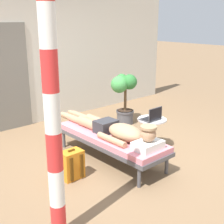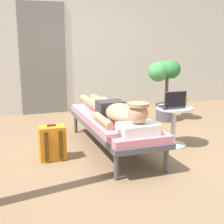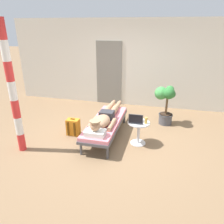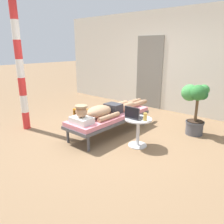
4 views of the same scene
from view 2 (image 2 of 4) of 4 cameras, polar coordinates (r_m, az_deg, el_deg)
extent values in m
plane|color=#846647|center=(4.08, 4.05, -6.81)|extent=(40.00, 40.00, 0.00)
cube|color=beige|center=(6.23, -7.65, 12.60)|extent=(7.60, 0.20, 2.70)
cube|color=slate|center=(6.04, -12.34, 9.28)|extent=(0.84, 0.03, 2.04)
cylinder|color=#4C4C51|center=(4.80, -6.55, -2.07)|extent=(0.05, 0.05, 0.28)
cylinder|color=#4C4C51|center=(4.95, -0.20, -1.52)|extent=(0.05, 0.05, 0.28)
cylinder|color=#4C4C51|center=(3.20, 0.76, -9.81)|extent=(0.05, 0.05, 0.28)
cylinder|color=#4C4C51|center=(3.42, 9.72, -8.45)|extent=(0.05, 0.05, 0.28)
cube|color=#4C4C51|center=(4.02, 0.17, -2.46)|extent=(0.66, 1.96, 0.06)
cube|color=pink|center=(4.00, 0.17, -1.50)|extent=(0.64, 1.92, 0.08)
cube|color=white|center=(3.29, 4.68, -3.02)|extent=(0.40, 0.28, 0.11)
sphere|color=tan|center=(3.25, 4.73, -0.31)|extent=(0.21, 0.21, 0.21)
cylinder|color=tan|center=(3.23, 4.76, 1.33)|extent=(0.22, 0.22, 0.03)
ellipsoid|color=tan|center=(3.67, 1.88, -0.34)|extent=(0.35, 0.60, 0.23)
cylinder|color=tan|center=(3.66, -1.62, -1.50)|extent=(0.09, 0.55, 0.09)
cylinder|color=tan|center=(3.81, 4.68, -0.94)|extent=(0.09, 0.55, 0.09)
cube|color=#333338|center=(4.06, -0.34, 0.70)|extent=(0.33, 0.26, 0.19)
cylinder|color=tan|center=(4.36, -2.87, 1.26)|extent=(0.15, 0.42, 0.15)
cylinder|color=tan|center=(4.77, -4.36, 2.01)|extent=(0.11, 0.44, 0.11)
ellipsoid|color=tan|center=(5.05, -5.23, 2.54)|extent=(0.09, 0.20, 0.10)
cylinder|color=tan|center=(4.41, -0.75, 1.41)|extent=(0.15, 0.42, 0.15)
cylinder|color=tan|center=(4.82, -2.41, 2.15)|extent=(0.11, 0.44, 0.11)
ellipsoid|color=tan|center=(5.09, -3.37, 2.67)|extent=(0.09, 0.20, 0.10)
cylinder|color=silver|center=(4.31, 10.86, -5.80)|extent=(0.34, 0.34, 0.02)
cylinder|color=silver|center=(4.24, 11.01, -2.61)|extent=(0.06, 0.06, 0.48)
cylinder|color=silver|center=(4.18, 11.15, 0.73)|extent=(0.48, 0.48, 0.02)
cube|color=#4C4C51|center=(4.14, 10.45, 0.95)|extent=(0.31, 0.22, 0.02)
cube|color=black|center=(4.15, 10.39, 1.11)|extent=(0.27, 0.15, 0.00)
cube|color=#4C4C51|center=(4.02, 11.34, 2.20)|extent=(0.31, 0.01, 0.21)
cube|color=black|center=(4.02, 11.40, 2.18)|extent=(0.29, 0.00, 0.19)
cylinder|color=gold|center=(4.22, 13.09, 1.88)|extent=(0.06, 0.06, 0.14)
cube|color=orange|center=(3.77, -10.72, -5.48)|extent=(0.30, 0.20, 0.40)
cube|color=orange|center=(3.91, -10.96, -5.92)|extent=(0.23, 0.04, 0.18)
cube|color=#56330C|center=(3.66, -11.72, -6.12)|extent=(0.04, 0.02, 0.34)
cube|color=#56330C|center=(3.68, -9.17, -5.89)|extent=(0.04, 0.02, 0.34)
cube|color=#56330C|center=(3.71, -10.86, -2.37)|extent=(0.10, 0.02, 0.02)
cylinder|color=#4C4C51|center=(5.57, 9.65, -0.06)|extent=(0.34, 0.34, 0.28)
cylinder|color=#4C4C51|center=(5.54, 9.70, 1.15)|extent=(0.37, 0.37, 0.04)
cylinder|color=#332319|center=(5.54, 9.71, 1.40)|extent=(0.31, 0.31, 0.01)
cylinder|color=brown|center=(5.50, 9.80, 3.86)|extent=(0.06, 0.06, 0.49)
sphere|color=#23602D|center=(5.48, 10.92, 7.22)|extent=(0.21, 0.21, 0.21)
sphere|color=#38843D|center=(5.61, 9.56, 8.01)|extent=(0.22, 0.22, 0.22)
sphere|color=#429347|center=(5.38, 8.33, 7.20)|extent=(0.34, 0.34, 0.34)
sphere|color=#2D7233|center=(5.39, 10.64, 7.55)|extent=(0.31, 0.31, 0.31)
camera|label=1|loc=(1.82, -103.90, 21.64)|focal=49.78mm
camera|label=3|loc=(2.90, 92.34, 22.55)|focal=34.48mm
camera|label=4|loc=(4.19, 66.23, 10.29)|focal=35.16mm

